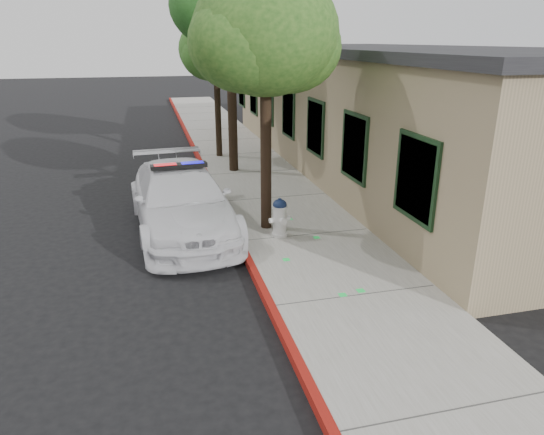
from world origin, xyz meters
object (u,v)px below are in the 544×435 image
Objects in this scene: clapboard_building at (391,109)px; street_tree_near at (266,39)px; police_car at (181,200)px; street_tree_mid at (230,4)px; street_tree_far at (217,53)px; fire_hydrant at (280,217)px.

street_tree_near is at bearing -137.84° from clapboard_building.
police_car is 7.29m from street_tree_mid.
street_tree_far is (2.04, 7.44, 3.20)m from police_car.
clapboard_building reaches higher than fire_hydrant.
fire_hydrant is 0.16× the size of street_tree_near.
street_tree_mid is at bearing -86.76° from street_tree_far.
police_car is at bearing 142.13° from fire_hydrant.
police_car is at bearing -149.28° from clapboard_building.
fire_hydrant is at bearing -34.37° from police_car.
clapboard_building is 3.72× the size of police_car.
street_tree_far is (-0.11, 8.70, 3.40)m from fire_hydrant.
street_tree_mid is (-5.64, 0.46, 3.39)m from clapboard_building.
police_car is 6.20× the size of fire_hydrant.
street_tree_far is at bearing 154.16° from clapboard_building.
street_tree_mid is (2.17, 5.10, 4.72)m from police_car.
fire_hydrant is (2.15, -1.26, -0.19)m from police_car.
clapboard_building is 2.93× the size of street_tree_mid.
street_tree_near is at bearing -21.84° from police_car.
street_tree_mid is 1.39× the size of street_tree_far.
street_tree_near is 0.81× the size of street_tree_mid.
street_tree_near is (-5.83, -5.28, 2.35)m from clapboard_building.
police_car reaches higher than fire_hydrant.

